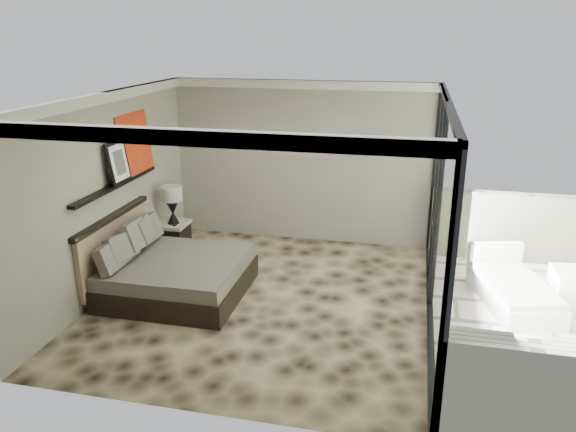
% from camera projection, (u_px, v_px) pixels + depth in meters
% --- Properties ---
extents(floor, '(5.00, 5.00, 0.00)m').
position_uv_depth(floor, '(265.00, 300.00, 7.85)').
color(floor, black).
rests_on(floor, ground).
extents(ceiling, '(4.50, 5.00, 0.02)m').
position_uv_depth(ceiling, '(262.00, 97.00, 6.96)').
color(ceiling, silver).
rests_on(ceiling, back_wall).
extents(back_wall, '(4.50, 0.02, 2.80)m').
position_uv_depth(back_wall, '(301.00, 163.00, 9.71)').
color(back_wall, gray).
rests_on(back_wall, floor).
extents(left_wall, '(0.02, 5.00, 2.80)m').
position_uv_depth(left_wall, '(109.00, 194.00, 7.88)').
color(left_wall, gray).
rests_on(left_wall, floor).
extents(glass_wall, '(0.08, 5.00, 2.80)m').
position_uv_depth(glass_wall, '(439.00, 216.00, 6.93)').
color(glass_wall, white).
rests_on(glass_wall, floor).
extents(terrace_slab, '(3.00, 5.00, 0.12)m').
position_uv_depth(terrace_slab, '(552.00, 334.00, 7.07)').
color(terrace_slab, beige).
rests_on(terrace_slab, ground).
extents(picture_ledge, '(0.12, 2.20, 0.05)m').
position_uv_depth(picture_ledge, '(116.00, 185.00, 7.93)').
color(picture_ledge, black).
rests_on(picture_ledge, left_wall).
extents(bed, '(1.92, 1.86, 1.06)m').
position_uv_depth(bed, '(171.00, 272.00, 7.97)').
color(bed, black).
rests_on(bed, floor).
extents(nightstand, '(0.59, 0.59, 0.53)m').
position_uv_depth(nightstand, '(172.00, 236.00, 9.48)').
color(nightstand, black).
rests_on(nightstand, floor).
extents(table_lamp, '(0.35, 0.35, 0.64)m').
position_uv_depth(table_lamp, '(172.00, 200.00, 9.23)').
color(table_lamp, black).
rests_on(table_lamp, nightstand).
extents(abstract_canvas, '(0.13, 0.90, 0.90)m').
position_uv_depth(abstract_canvas, '(135.00, 143.00, 8.39)').
color(abstract_canvas, '#B2510F').
rests_on(abstract_canvas, picture_ledge).
extents(framed_print, '(0.11, 0.50, 0.60)m').
position_uv_depth(framed_print, '(118.00, 162.00, 7.85)').
color(framed_print, black).
rests_on(framed_print, picture_ledge).
extents(ottoman, '(0.58, 0.58, 0.55)m').
position_uv_depth(ottoman, '(573.00, 290.00, 7.52)').
color(ottoman, silver).
rests_on(ottoman, terrace_slab).
extents(lounger, '(1.17, 1.73, 0.62)m').
position_uv_depth(lounger, '(512.00, 290.00, 7.71)').
color(lounger, silver).
rests_on(lounger, terrace_slab).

